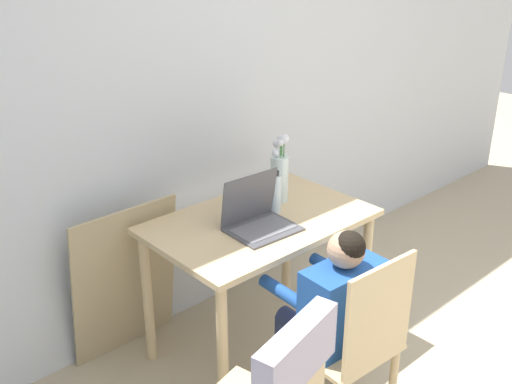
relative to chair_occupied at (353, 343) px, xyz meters
The scene contains 8 objects.
wall_back 1.51m from the chair_occupied, 75.02° to the left, with size 6.40×0.05×2.50m.
dining_table 0.72m from the chair_occupied, 81.17° to the left, with size 1.07×0.69×0.75m.
chair_occupied is the anchor object (origin of this frame).
person_seated 0.18m from the chair_occupied, 86.92° to the left, with size 0.38×0.44×0.95m.
laptop 0.72m from the chair_occupied, 86.88° to the left, with size 0.33×0.26×0.25m.
flower_vase 0.96m from the chair_occupied, 67.37° to the left, with size 0.09×0.09×0.36m.
water_bottle 0.84m from the chair_occupied, 72.66° to the left, with size 0.06×0.06×0.22m.
cardboard_panel 1.20m from the chair_occupied, 110.27° to the left, with size 0.58×0.13×0.83m.
Camera 1 is at (-2.00, -0.25, 2.02)m, focal length 42.00 mm.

